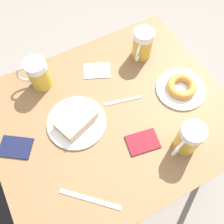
# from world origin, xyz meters

# --- Properties ---
(ground_plane) EXTENTS (8.00, 8.00, 0.00)m
(ground_plane) POSITION_xyz_m (0.00, 0.00, 0.00)
(ground_plane) COLOR gray
(table) EXTENTS (0.83, 1.00, 0.75)m
(table) POSITION_xyz_m (0.00, 0.00, 0.69)
(table) COLOR olive
(table) RESTS_ON ground_plane
(plate_with_cake) EXTENTS (0.25, 0.25, 0.05)m
(plate_with_cake) POSITION_xyz_m (0.03, 0.15, 0.77)
(plate_with_cake) COLOR white
(plate_with_cake) RESTS_ON table
(plate_with_donut) EXTENTS (0.22, 0.22, 0.05)m
(plate_with_donut) POSITION_xyz_m (-0.04, -0.33, 0.77)
(plate_with_donut) COLOR white
(plate_with_donut) RESTS_ON table
(beer_mug_left) EXTENTS (0.09, 0.14, 0.15)m
(beer_mug_left) POSITION_xyz_m (0.29, 0.21, 0.83)
(beer_mug_left) COLOR gold
(beer_mug_left) RESTS_ON table
(beer_mug_center) EXTENTS (0.09, 0.14, 0.15)m
(beer_mug_center) POSITION_xyz_m (-0.26, -0.18, 0.83)
(beer_mug_center) COLOR gold
(beer_mug_center) RESTS_ON table
(beer_mug_right) EXTENTS (0.11, 0.12, 0.15)m
(beer_mug_right) POSITION_xyz_m (0.22, -0.28, 0.83)
(beer_mug_right) COLOR gold
(beer_mug_right) RESTS_ON table
(napkin_folded) EXTENTS (0.13, 0.15, 0.00)m
(napkin_folded) POSITION_xyz_m (0.23, -0.05, 0.76)
(napkin_folded) COLOR white
(napkin_folded) RESTS_ON table
(fork) EXTENTS (0.05, 0.16, 0.00)m
(fork) POSITION_xyz_m (0.04, -0.07, 0.75)
(fork) COLOR silver
(fork) RESTS_ON table
(knife) EXTENTS (0.17, 0.18, 0.00)m
(knife) POSITION_xyz_m (-0.27, 0.23, 0.75)
(knife) COLOR silver
(knife) RESTS_ON table
(passport_near_edge) EXTENTS (0.11, 0.14, 0.01)m
(passport_near_edge) POSITION_xyz_m (-0.17, -0.05, 0.76)
(passport_near_edge) COLOR maroon
(passport_near_edge) RESTS_ON table
(passport_far_edge) EXTENTS (0.14, 0.15, 0.01)m
(passport_far_edge) POSITION_xyz_m (0.05, 0.41, 0.76)
(passport_far_edge) COLOR #141938
(passport_far_edge) RESTS_ON table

